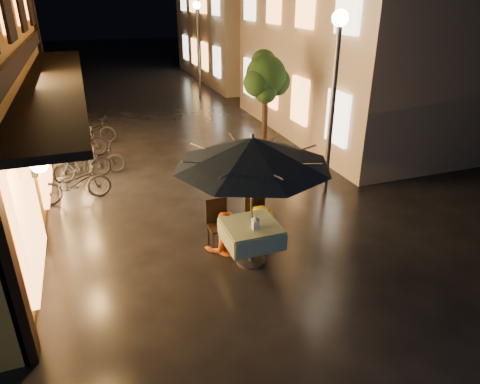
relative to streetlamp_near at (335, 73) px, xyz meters
name	(u,v)px	position (x,y,z in m)	size (l,w,h in m)	color
ground	(238,257)	(-3.00, -2.00, -2.92)	(90.00, 90.00, 0.00)	black
east_building_near	(382,30)	(4.49, 4.50, 0.49)	(7.30, 9.30, 6.80)	tan
east_building_far	(256,10)	(4.49, 16.00, 0.74)	(7.30, 10.30, 7.30)	tan
street_tree	(266,78)	(-0.59, 2.51, -0.50)	(1.43, 1.20, 3.15)	black
streetlamp_near	(335,73)	(0.00, 0.00, 0.00)	(0.36, 0.36, 4.23)	#59595E
streetlamp_far	(198,32)	(0.00, 12.00, 0.00)	(0.36, 0.36, 4.23)	#59595E
cafe_table	(251,233)	(-2.83, -2.20, -2.33)	(0.99, 0.99, 0.78)	#59595E
patio_umbrella	(252,152)	(-2.83, -2.20, -0.77)	(2.71, 2.71, 2.46)	#59595E
cafe_chair_left	(218,221)	(-3.23, -1.47, -2.38)	(0.42, 0.42, 0.97)	black
cafe_chair_right	(257,214)	(-2.43, -1.47, -2.38)	(0.42, 0.42, 0.97)	black
table_lantern	(255,222)	(-2.83, -2.39, -2.00)	(0.16, 0.16, 0.25)	white
person_orange	(223,214)	(-3.17, -1.65, -2.14)	(0.76, 0.59, 1.56)	orange
person_yellow	(261,208)	(-2.41, -1.62, -2.17)	(0.97, 0.56, 1.50)	#F6B300
bicycle_0	(74,184)	(-5.84, 1.60, -2.47)	(0.59, 1.69, 0.89)	black
bicycle_1	(82,164)	(-5.64, 2.85, -2.46)	(0.43, 1.52, 0.91)	black
bicycle_2	(95,159)	(-5.28, 3.25, -2.50)	(0.55, 1.58, 0.83)	black
bicycle_3	(80,143)	(-5.65, 4.51, -2.41)	(0.47, 1.67, 1.01)	black
bicycle_4	(92,130)	(-5.26, 6.16, -2.49)	(0.57, 1.62, 0.85)	black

